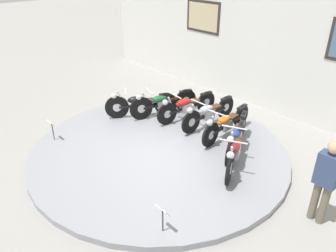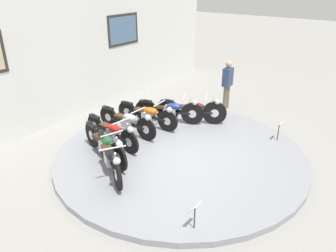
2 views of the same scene
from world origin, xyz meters
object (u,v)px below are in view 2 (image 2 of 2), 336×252
Objects in this scene: motorcycle_orange at (148,114)px; motorcycle_blue at (170,110)px; motorcycle_black at (110,157)px; motorcycle_silver at (128,121)px; info_placard_front_centre at (279,127)px; visitor_standing at (227,82)px; info_placard_front_left at (195,210)px; motorcycle_green at (105,143)px; motorcycle_red at (112,131)px; motorcycle_maroon at (192,110)px.

motorcycle_blue is (0.58, -0.34, 0.02)m from motorcycle_orange.
motorcycle_black is 1.89m from motorcycle_silver.
info_placard_front_centre is 2.74m from visitor_standing.
info_placard_front_left is at bearing -138.74° from motorcycle_blue.
motorcycle_orange is at bearing 10.00° from motorcycle_green.
motorcycle_blue is (2.53, 0.00, -0.00)m from motorcycle_green.
info_placard_front_centre is at bearing -58.95° from motorcycle_silver.
motorcycle_red is 1.08× the size of motorcycle_maroon.
motorcycle_green reaches higher than motorcycle_silver.
motorcycle_green is 1.05× the size of motorcycle_blue.
motorcycle_red is 1.38m from motorcycle_orange.
visitor_standing is at bearing -15.54° from motorcycle_blue.
motorcycle_green is 3.77× the size of info_placard_front_left.
motorcycle_red reaches higher than motorcycle_orange.
motorcycle_red is 3.48m from info_placard_front_left.
info_placard_front_centre is (0.39, -2.37, -0.03)m from motorcycle_maroon.
motorcycle_maroon is at bearing -10.02° from motorcycle_green.
motorcycle_maroon is at bearing -31.10° from motorcycle_silver.
info_placard_front_left is (-3.63, -2.37, -0.03)m from motorcycle_maroon.
motorcycle_maroon reaches higher than info_placard_front_centre.
motorcycle_blue is at bearing 124.57° from motorcycle_maroon.
motorcycle_orange is 1.26m from motorcycle_maroon.
motorcycle_orange is at bearing -0.02° from motorcycle_red.
motorcycle_black is 0.90× the size of motorcycle_green.
motorcycle_green is 1.98m from motorcycle_orange.
motorcycle_green is (0.36, 0.51, 0.00)m from motorcycle_black.
motorcycle_black is 1.26m from motorcycle_red.
motorcycle_red is at bearing 167.04° from visitor_standing.
motorcycle_blue is 1.15× the size of visitor_standing.
visitor_standing reaches higher than motorcycle_silver.
visitor_standing is at bearing -3.45° from motorcycle_maroon.
motorcycle_blue reaches higher than motorcycle_orange.
motorcycle_green is 1.21× the size of visitor_standing.
visitor_standing is (1.90, -0.11, 0.36)m from motorcycle_maroon.
motorcycle_red is at bearing 179.98° from motorcycle_orange.
motorcycle_maroon is at bearing -55.43° from motorcycle_blue.
motorcycle_black is at bearing -169.96° from motorcycle_blue.
motorcycle_blue is 3.57× the size of info_placard_front_left.
motorcycle_green is 4.83m from visitor_standing.
motorcycle_maroon is 4.33m from info_placard_front_left.
motorcycle_green is at bearing -148.99° from motorcycle_red.
motorcycle_silver is 3.84× the size of info_placard_front_left.
info_placard_front_left is (-3.28, -2.88, -0.02)m from motorcycle_blue.
motorcycle_green is 0.67m from motorcycle_red.
motorcycle_red is (0.57, 0.34, -0.02)m from motorcycle_green.
motorcycle_orange is 3.01m from visitor_standing.
info_placard_front_centre is at bearing -80.56° from motorcycle_maroon.
motorcycle_maroon reaches higher than motorcycle_red.
motorcycle_black is at bearing -125.28° from motorcycle_green.
info_placard_front_left is 5.98m from visitor_standing.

